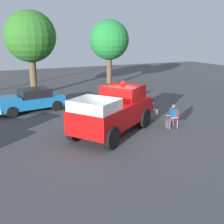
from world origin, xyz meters
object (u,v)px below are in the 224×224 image
at_px(oak_tree_right, 109,40).
at_px(spectator_seated, 172,115).
at_px(classic_hot_rod, 30,100).
at_px(lawn_chair_by_car, 103,103).
at_px(spectator_standing, 120,93).
at_px(oak_tree_left, 30,37).
at_px(lawn_chair_near_truck, 174,117).
at_px(vintage_fire_truck, 114,110).

bearing_deg(oak_tree_right, spectator_seated, 80.12).
distance_m(classic_hot_rod, lawn_chair_by_car, 4.82).
relative_size(spectator_standing, oak_tree_left, 0.25).
bearing_deg(spectator_standing, classic_hot_rod, -11.98).
height_order(lawn_chair_near_truck, spectator_standing, spectator_standing).
bearing_deg(lawn_chair_by_car, vintage_fire_truck, 75.19).
xyz_separation_m(classic_hot_rod, spectator_standing, (-5.99, 1.27, 0.22)).
height_order(classic_hot_rod, lawn_chair_near_truck, classic_hot_rod).
bearing_deg(lawn_chair_near_truck, classic_hot_rod, -45.82).
xyz_separation_m(spectator_seated, oak_tree_right, (-2.34, -13.43, 3.65)).
distance_m(lawn_chair_near_truck, spectator_seated, 0.17).
bearing_deg(vintage_fire_truck, lawn_chair_by_car, -104.81).
bearing_deg(lawn_chair_by_car, oak_tree_right, -116.53).
xyz_separation_m(spectator_standing, oak_tree_left, (4.84, -6.41, 3.73)).
bearing_deg(vintage_fire_truck, oak_tree_right, -113.19).
bearing_deg(spectator_seated, oak_tree_left, -66.08).
relative_size(classic_hot_rod, oak_tree_left, 0.68).
height_order(lawn_chair_near_truck, spectator_seated, spectator_seated).
relative_size(lawn_chair_near_truck, spectator_seated, 0.79).
relative_size(lawn_chair_by_car, oak_tree_right, 0.16).
bearing_deg(spectator_seated, lawn_chair_by_car, -64.42).
height_order(lawn_chair_by_car, oak_tree_right, oak_tree_right).
bearing_deg(classic_hot_rod, oak_tree_right, -142.41).
relative_size(lawn_chair_by_car, spectator_seated, 0.79).
relative_size(vintage_fire_truck, lawn_chair_near_truck, 6.00).
bearing_deg(oak_tree_right, spectator_standing, 71.00).
xyz_separation_m(vintage_fire_truck, spectator_standing, (-2.74, -4.84, -0.23)).
relative_size(vintage_fire_truck, oak_tree_left, 0.90).
bearing_deg(lawn_chair_near_truck, oak_tree_right, -99.33).
bearing_deg(oak_tree_left, classic_hot_rod, 77.37).
xyz_separation_m(classic_hot_rod, oak_tree_left, (-1.15, -5.14, 3.95)).
bearing_deg(oak_tree_left, lawn_chair_by_car, 112.90).
height_order(vintage_fire_truck, spectator_standing, vintage_fire_truck).
relative_size(lawn_chair_by_car, oak_tree_left, 0.15).
bearing_deg(vintage_fire_truck, spectator_standing, -119.57).
height_order(lawn_chair_by_car, spectator_standing, spectator_standing).
relative_size(classic_hot_rod, spectator_standing, 2.75).
xyz_separation_m(vintage_fire_truck, oak_tree_left, (2.09, -11.24, 3.50)).
xyz_separation_m(lawn_chair_near_truck, spectator_standing, (0.55, -5.45, 0.37)).
distance_m(oak_tree_left, oak_tree_right, 7.76).
bearing_deg(oak_tree_left, vintage_fire_truck, 100.54).
height_order(lawn_chair_near_truck, oak_tree_left, oak_tree_left).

